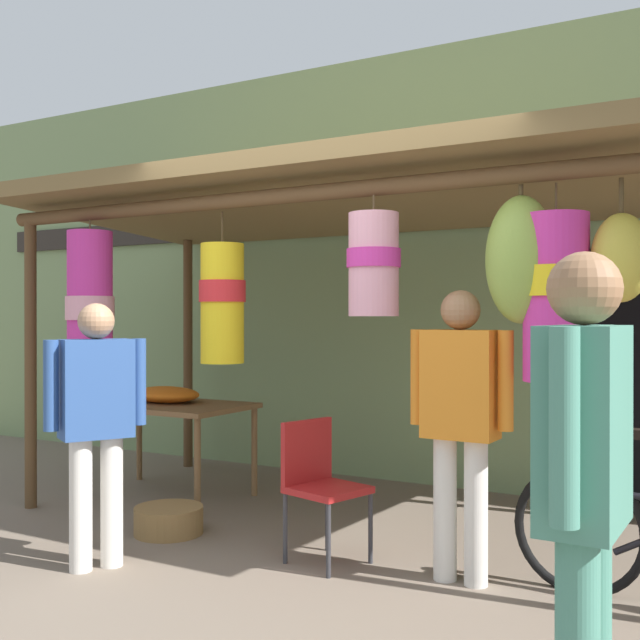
{
  "coord_description": "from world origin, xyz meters",
  "views": [
    {
      "loc": [
        2.24,
        -3.96,
        1.47
      ],
      "look_at": [
        -0.67,
        1.14,
        1.45
      ],
      "focal_mm": 43.12,
      "sensor_mm": 36.0,
      "label": 1
    }
  ],
  "objects_px": {
    "flower_heap_on_table": "(166,394)",
    "wicker_basket_by_table": "(169,520)",
    "vendor_in_orange": "(96,413)",
    "passerby_at_right": "(584,474)",
    "display_table": "(165,412)",
    "customer_foreground": "(460,410)",
    "folding_chair": "(319,477)"
  },
  "relations": [
    {
      "from": "flower_heap_on_table",
      "to": "passerby_at_right",
      "type": "height_order",
      "value": "passerby_at_right"
    },
    {
      "from": "display_table",
      "to": "folding_chair",
      "type": "distance_m",
      "value": 2.1
    },
    {
      "from": "display_table",
      "to": "wicker_basket_by_table",
      "type": "relative_size",
      "value": 2.92
    },
    {
      "from": "wicker_basket_by_table",
      "to": "passerby_at_right",
      "type": "relative_size",
      "value": 0.28
    },
    {
      "from": "wicker_basket_by_table",
      "to": "passerby_at_right",
      "type": "xyz_separation_m",
      "value": [
        3.01,
        -1.56,
        0.9
      ]
    },
    {
      "from": "display_table",
      "to": "passerby_at_right",
      "type": "height_order",
      "value": "passerby_at_right"
    },
    {
      "from": "vendor_in_orange",
      "to": "passerby_at_right",
      "type": "relative_size",
      "value": 0.93
    },
    {
      "from": "flower_heap_on_table",
      "to": "folding_chair",
      "type": "bearing_deg",
      "value": -23.78
    },
    {
      "from": "vendor_in_orange",
      "to": "passerby_at_right",
      "type": "distance_m",
      "value": 3.01
    },
    {
      "from": "flower_heap_on_table",
      "to": "passerby_at_right",
      "type": "distance_m",
      "value": 4.5
    },
    {
      "from": "vendor_in_orange",
      "to": "customer_foreground",
      "type": "bearing_deg",
      "value": 23.22
    },
    {
      "from": "vendor_in_orange",
      "to": "passerby_at_right",
      "type": "bearing_deg",
      "value": -15.44
    },
    {
      "from": "folding_chair",
      "to": "wicker_basket_by_table",
      "type": "xyz_separation_m",
      "value": [
        -1.17,
        -0.01,
        -0.41
      ]
    },
    {
      "from": "flower_heap_on_table",
      "to": "customer_foreground",
      "type": "distance_m",
      "value": 2.93
    },
    {
      "from": "flower_heap_on_table",
      "to": "wicker_basket_by_table",
      "type": "bearing_deg",
      "value": -48.11
    },
    {
      "from": "display_table",
      "to": "flower_heap_on_table",
      "type": "bearing_deg",
      "value": 123.42
    },
    {
      "from": "folding_chair",
      "to": "wicker_basket_by_table",
      "type": "distance_m",
      "value": 1.24
    },
    {
      "from": "display_table",
      "to": "vendor_in_orange",
      "type": "height_order",
      "value": "vendor_in_orange"
    },
    {
      "from": "display_table",
      "to": "flower_heap_on_table",
      "type": "xyz_separation_m",
      "value": [
        -0.02,
        0.04,
        0.14
      ]
    },
    {
      "from": "folding_chair",
      "to": "customer_foreground",
      "type": "bearing_deg",
      "value": 3.71
    },
    {
      "from": "folding_chair",
      "to": "wicker_basket_by_table",
      "type": "bearing_deg",
      "value": -179.51
    },
    {
      "from": "display_table",
      "to": "customer_foreground",
      "type": "bearing_deg",
      "value": -15.32
    },
    {
      "from": "flower_heap_on_table",
      "to": "vendor_in_orange",
      "type": "height_order",
      "value": "vendor_in_orange"
    },
    {
      "from": "wicker_basket_by_table",
      "to": "customer_foreground",
      "type": "xyz_separation_m",
      "value": [
        2.04,
        0.07,
        0.86
      ]
    },
    {
      "from": "customer_foreground",
      "to": "passerby_at_right",
      "type": "height_order",
      "value": "passerby_at_right"
    },
    {
      "from": "flower_heap_on_table",
      "to": "vendor_in_orange",
      "type": "xyz_separation_m",
      "value": [
        0.89,
        -1.63,
        0.08
      ]
    },
    {
      "from": "vendor_in_orange",
      "to": "passerby_at_right",
      "type": "xyz_separation_m",
      "value": [
        2.9,
        -0.8,
        0.08
      ]
    },
    {
      "from": "customer_foreground",
      "to": "passerby_at_right",
      "type": "relative_size",
      "value": 0.97
    },
    {
      "from": "flower_heap_on_table",
      "to": "wicker_basket_by_table",
      "type": "relative_size",
      "value": 1.34
    },
    {
      "from": "folding_chair",
      "to": "passerby_at_right",
      "type": "xyz_separation_m",
      "value": [
        1.84,
        -1.57,
        0.49
      ]
    },
    {
      "from": "wicker_basket_by_table",
      "to": "vendor_in_orange",
      "type": "xyz_separation_m",
      "value": [
        0.11,
        -0.76,
        0.82
      ]
    },
    {
      "from": "folding_chair",
      "to": "customer_foreground",
      "type": "distance_m",
      "value": 0.98
    }
  ]
}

